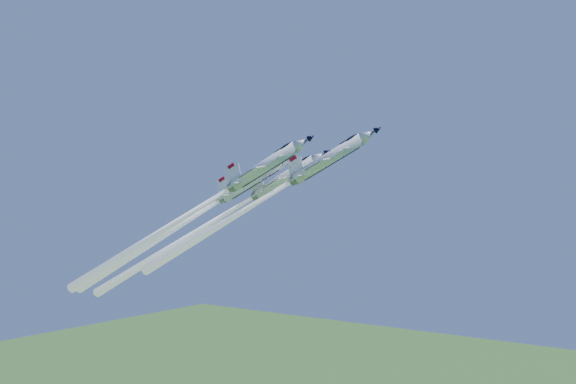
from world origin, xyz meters
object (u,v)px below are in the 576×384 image
Objects in this scene: jet_left at (209,224)px; jet_slot at (185,222)px; jet_lead at (259,201)px; jet_right at (188,215)px.

jet_left is 1.05× the size of jet_slot.
jet_right is at bearing -45.70° from jet_lead.
jet_left is 13.80m from jet_right.
jet_right is 0.98× the size of jet_slot.
jet_left is at bearing -112.10° from jet_lead.
jet_left is at bearing 129.34° from jet_slot.
jet_lead reaches higher than jet_left.
jet_right is at bearing 33.30° from jet_slot.
jet_right is 12.59m from jet_slot.
jet_lead is 13.59m from jet_left.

